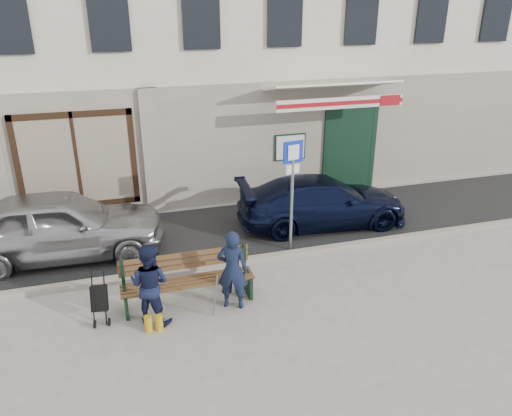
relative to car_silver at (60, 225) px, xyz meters
name	(u,v)px	position (x,y,z in m)	size (l,w,h in m)	color
ground	(263,302)	(3.60, -2.95, -0.74)	(80.00, 80.00, 0.00)	#9E9991
asphalt_lane	(224,232)	(3.60, 0.15, -0.73)	(60.00, 3.20, 0.01)	#282828
curb	(241,261)	(3.60, -1.45, -0.68)	(60.00, 0.18, 0.12)	#9E9384
building	(179,6)	(3.61, 5.50, 4.24)	(20.00, 8.27, 10.00)	beige
car_silver	(60,225)	(0.00, 0.00, 0.00)	(1.74, 4.33, 1.48)	#A5A6AA
car_navy	(323,201)	(6.04, -0.06, -0.13)	(1.69, 4.16, 1.21)	black
parking_sign	(292,180)	(4.82, -1.14, 0.92)	(0.46, 0.12, 2.49)	gray
bench	(186,281)	(2.25, -2.58, -0.28)	(2.40, 1.17, 0.98)	brown
man	(232,270)	(3.05, -2.92, 0.02)	(0.55, 0.36, 1.51)	#121A32
woman	(150,284)	(1.60, -2.95, 0.00)	(0.71, 0.56, 1.47)	#121734
stroller	(99,300)	(0.75, -2.69, -0.31)	(0.32, 0.42, 0.96)	black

